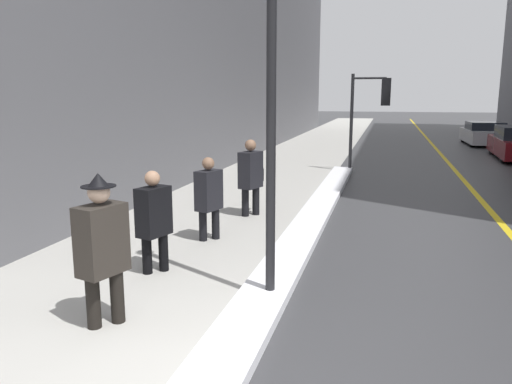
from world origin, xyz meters
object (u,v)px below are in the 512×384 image
(lamp_post, at_px, (272,40))
(parked_car_silver, at_px, (484,134))
(pedestrian_nearside, at_px, (154,217))
(pedestrian_in_glasses, at_px, (209,195))
(traffic_light_near, at_px, (374,102))
(pedestrian_trailing, at_px, (102,244))
(pedestrian_with_shoulder_bag, at_px, (251,174))

(lamp_post, height_order, parked_car_silver, lamp_post)
(pedestrian_nearside, height_order, pedestrian_in_glasses, pedestrian_nearside)
(pedestrian_nearside, xyz_separation_m, parked_car_silver, (8.22, 22.37, -0.27))
(traffic_light_near, distance_m, pedestrian_trailing, 13.01)
(pedestrian_nearside, relative_size, pedestrian_with_shoulder_bag, 0.92)
(traffic_light_near, height_order, pedestrian_in_glasses, traffic_light_near)
(lamp_post, distance_m, pedestrian_trailing, 3.05)
(pedestrian_with_shoulder_bag, height_order, parked_car_silver, pedestrian_with_shoulder_bag)
(traffic_light_near, relative_size, pedestrian_in_glasses, 2.17)
(traffic_light_near, bearing_deg, pedestrian_nearside, -102.51)
(lamp_post, relative_size, pedestrian_nearside, 3.56)
(lamp_post, xyz_separation_m, pedestrian_with_shoulder_bag, (-1.45, 4.34, -2.31))
(pedestrian_nearside, height_order, pedestrian_with_shoulder_bag, pedestrian_with_shoulder_bag)
(lamp_post, distance_m, pedestrian_nearside, 3.08)
(traffic_light_near, height_order, pedestrian_with_shoulder_bag, traffic_light_near)
(traffic_light_near, relative_size, parked_car_silver, 0.79)
(lamp_post, bearing_deg, parked_car_silver, 74.52)
(traffic_light_near, xyz_separation_m, pedestrian_in_glasses, (-2.55, -9.15, -1.54))
(pedestrian_in_glasses, bearing_deg, pedestrian_trailing, 17.20)
(pedestrian_trailing, xyz_separation_m, parked_car_silver, (7.99, 24.11, -0.39))
(traffic_light_near, relative_size, pedestrian_with_shoulder_bag, 1.98)
(lamp_post, xyz_separation_m, parked_car_silver, (6.34, 22.90, -2.65))
(pedestrian_in_glasses, bearing_deg, pedestrian_with_shoulder_bag, -169.94)
(pedestrian_in_glasses, relative_size, parked_car_silver, 0.37)
(pedestrian_nearside, distance_m, pedestrian_in_glasses, 1.81)
(parked_car_silver, bearing_deg, traffic_light_near, 152.80)
(lamp_post, distance_m, pedestrian_in_glasses, 3.74)
(traffic_light_near, distance_m, pedestrian_with_shoulder_bag, 7.64)
(pedestrian_nearside, bearing_deg, pedestrian_with_shoulder_bag, -169.74)
(pedestrian_trailing, bearing_deg, pedestrian_in_glasses, -162.80)
(pedestrian_trailing, distance_m, pedestrian_nearside, 1.76)
(lamp_post, relative_size, pedestrian_in_glasses, 3.59)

